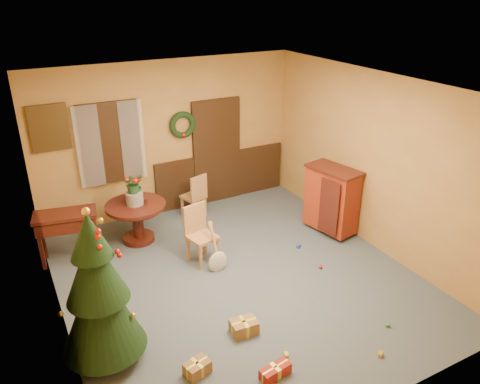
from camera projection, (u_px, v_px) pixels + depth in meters
room_envelope at (181, 154)px, 8.93m from camera, size 5.50×5.50×5.50m
dining_table at (136, 215)px, 7.97m from camera, size 1.02×1.02×0.70m
urn at (135, 198)px, 7.84m from camera, size 0.29×0.29×0.21m
centerpiece_plant at (133, 183)px, 7.73m from camera, size 0.32×0.27×0.35m
chair_near at (199, 232)px, 7.41m from camera, size 0.49×0.49×0.95m
chair_far at (196, 195)px, 8.79m from camera, size 0.48×0.48×0.88m
guitar at (218, 250)px, 7.18m from camera, size 0.40×0.53×0.73m
plant_stand at (140, 213)px, 8.09m from camera, size 0.30×0.30×0.78m
stand_plant at (137, 186)px, 7.88m from camera, size 0.28×0.26×0.42m
christmas_tree at (98, 292)px, 5.25m from camera, size 0.97×0.97×2.01m
writing_desk at (66, 225)px, 7.36m from camera, size 1.02×0.65×0.84m
sideboard at (332, 198)px, 8.21m from camera, size 0.68×1.03×1.22m
gift_a at (244, 327)px, 6.00m from camera, size 0.35×0.27×0.18m
gift_c at (197, 368)px, 5.38m from camera, size 0.33×0.27×0.16m
gift_d at (275, 371)px, 5.34m from camera, size 0.39×0.21×0.14m
toy_a at (298, 246)px, 7.94m from camera, size 0.09×0.09×0.05m
toy_b at (388, 325)px, 6.12m from camera, size 0.06×0.06×0.06m
toy_c at (286, 355)px, 5.63m from camera, size 0.08×0.09×0.05m
toy_d at (320, 267)px, 7.36m from camera, size 0.06×0.06×0.06m
toy_e at (380, 354)px, 5.65m from camera, size 0.09×0.09×0.05m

